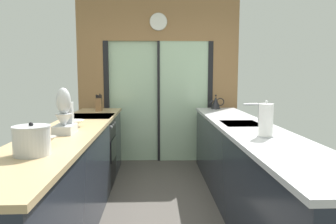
{
  "coord_description": "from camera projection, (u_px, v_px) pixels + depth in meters",
  "views": [
    {
      "loc": [
        -0.07,
        -2.88,
        1.46
      ],
      "look_at": [
        0.09,
        0.73,
        1.03
      ],
      "focal_mm": 33.88,
      "sensor_mm": 36.0,
      "label": 1
    }
  ],
  "objects": [
    {
      "name": "ground_plane",
      "position": [
        161.0,
        203.0,
        3.63
      ],
      "size": [
        5.04,
        7.6,
        0.02
      ],
      "primitive_type": "cube",
      "color": "#4C4742"
    },
    {
      "name": "stand_mixer",
      "position": [
        65.0,
        116.0,
        2.89
      ],
      "size": [
        0.17,
        0.27,
        0.42
      ],
      "color": "#B7BABC",
      "rests_on": "left_counter_run"
    },
    {
      "name": "kettle",
      "position": [
        216.0,
        103.0,
        4.96
      ],
      "size": [
        0.24,
        0.15,
        0.22
      ],
      "color": "black",
      "rests_on": "right_counter_run"
    },
    {
      "name": "paper_towel_roll",
      "position": [
        266.0,
        121.0,
        2.73
      ],
      "size": [
        0.14,
        0.14,
        0.32
      ],
      "color": "#B7BABC",
      "rests_on": "right_counter_run"
    },
    {
      "name": "stock_pot",
      "position": [
        32.0,
        140.0,
        2.12
      ],
      "size": [
        0.25,
        0.25,
        0.22
      ],
      "color": "#B7BABC",
      "rests_on": "left_counter_run"
    },
    {
      "name": "back_wall_unit",
      "position": [
        159.0,
        70.0,
        5.24
      ],
      "size": [
        2.64,
        0.12,
        2.7
      ],
      "color": "olive",
      "rests_on": "ground_plane"
    },
    {
      "name": "right_counter_run",
      "position": [
        248.0,
        170.0,
        3.32
      ],
      "size": [
        0.62,
        3.8,
        0.92
      ],
      "color": "#1E232D",
      "rests_on": "ground_plane"
    },
    {
      "name": "sink_faucet",
      "position": [
        256.0,
        110.0,
        3.5
      ],
      "size": [
        0.19,
        0.02,
        0.22
      ],
      "color": "#B7BABC",
      "rests_on": "right_counter_run"
    },
    {
      "name": "oven_range",
      "position": [
        91.0,
        151.0,
        4.18
      ],
      "size": [
        0.6,
        0.6,
        0.92
      ],
      "color": "black",
      "rests_on": "ground_plane"
    },
    {
      "name": "mixing_bowl_near",
      "position": [
        47.0,
        141.0,
        2.41
      ],
      "size": [
        0.15,
        0.15,
        0.07
      ],
      "color": "gray",
      "rests_on": "left_counter_run"
    },
    {
      "name": "left_counter_run",
      "position": [
        68.0,
        177.0,
        3.07
      ],
      "size": [
        0.62,
        3.8,
        0.92
      ],
      "color": "#1E232D",
      "rests_on": "ground_plane"
    },
    {
      "name": "knife_block",
      "position": [
        99.0,
        104.0,
        4.67
      ],
      "size": [
        0.09,
        0.14,
        0.26
      ],
      "color": "brown",
      "rests_on": "left_counter_run"
    },
    {
      "name": "mixing_bowl_far",
      "position": [
        75.0,
        123.0,
        3.26
      ],
      "size": [
        0.19,
        0.19,
        0.07
      ],
      "color": "silver",
      "rests_on": "left_counter_run"
    }
  ]
}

